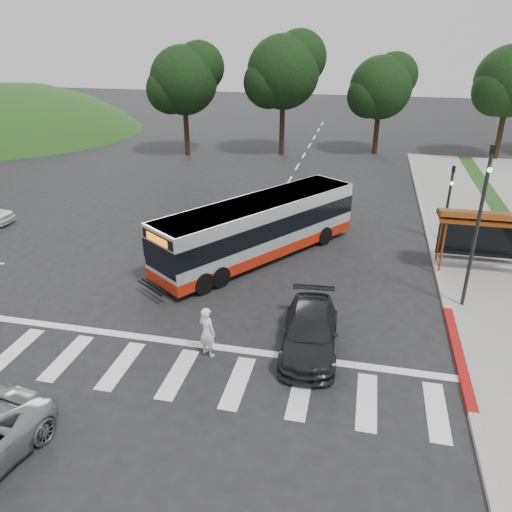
# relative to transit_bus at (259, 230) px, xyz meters

# --- Properties ---
(ground) EXTENTS (140.00, 140.00, 0.00)m
(ground) POSITION_rel_transit_bus_xyz_m (-0.64, -4.39, -1.43)
(ground) COLOR black
(ground) RESTS_ON ground
(sidewalk_east) EXTENTS (4.00, 40.00, 0.12)m
(sidewalk_east) POSITION_rel_transit_bus_xyz_m (10.36, 3.61, -1.37)
(sidewalk_east) COLOR gray
(sidewalk_east) RESTS_ON ground
(curb_east) EXTENTS (0.30, 40.00, 0.15)m
(curb_east) POSITION_rel_transit_bus_xyz_m (8.36, 3.61, -1.35)
(curb_east) COLOR #9E9991
(curb_east) RESTS_ON ground
(curb_east_red) EXTENTS (0.32, 6.00, 0.15)m
(curb_east_red) POSITION_rel_transit_bus_xyz_m (8.36, -6.39, -1.35)
(curb_east_red) COLOR maroon
(curb_east_red) RESTS_ON ground
(hillside_nw) EXTENTS (44.00, 44.00, 10.00)m
(hillside_nw) POSITION_rel_transit_bus_xyz_m (-32.64, 25.61, -1.43)
(hillside_nw) COLOR #1D3B12
(hillside_nw) RESTS_ON ground
(crosswalk_ladder) EXTENTS (18.00, 2.60, 0.01)m
(crosswalk_ladder) POSITION_rel_transit_bus_xyz_m (-0.64, -9.39, -1.42)
(crosswalk_ladder) COLOR silver
(crosswalk_ladder) RESTS_ON ground
(bus_shelter) EXTENTS (4.20, 1.60, 2.86)m
(bus_shelter) POSITION_rel_transit_bus_xyz_m (10.16, 0.72, 0.92)
(bus_shelter) COLOR brown
(bus_shelter) RESTS_ON sidewalk_east
(traffic_signal_ne_tall) EXTENTS (0.18, 0.37, 6.50)m
(traffic_signal_ne_tall) POSITION_rel_transit_bus_xyz_m (8.96, -2.89, 2.45)
(traffic_signal_ne_tall) COLOR black
(traffic_signal_ne_tall) RESTS_ON ground
(traffic_signal_ne_short) EXTENTS (0.18, 0.37, 4.00)m
(traffic_signal_ne_short) POSITION_rel_transit_bus_xyz_m (8.96, 4.10, 1.05)
(traffic_signal_ne_short) COLOR black
(traffic_signal_ne_short) RESTS_ON ground
(tree_ne_a) EXTENTS (6.16, 5.74, 9.30)m
(tree_ne_a) POSITION_rel_transit_bus_xyz_m (15.44, 23.68, 4.96)
(tree_ne_a) COLOR black
(tree_ne_a) RESTS_ON parking_lot
(tree_north_a) EXTENTS (6.60, 6.15, 10.17)m
(tree_north_a) POSITION_rel_transit_bus_xyz_m (-2.56, 21.68, 5.49)
(tree_north_a) COLOR black
(tree_north_a) RESTS_ON ground
(tree_north_b) EXTENTS (5.72, 5.33, 8.43)m
(tree_north_b) POSITION_rel_transit_bus_xyz_m (5.43, 23.67, 4.23)
(tree_north_b) COLOR black
(tree_north_b) RESTS_ON ground
(tree_north_c) EXTENTS (6.16, 5.74, 9.30)m
(tree_north_c) POSITION_rel_transit_bus_xyz_m (-10.56, 19.68, 4.86)
(tree_north_c) COLOR black
(tree_north_c) RESTS_ON ground
(transit_bus) EXTENTS (8.28, 10.44, 2.86)m
(transit_bus) POSITION_rel_transit_bus_xyz_m (0.00, 0.00, 0.00)
(transit_bus) COLOR silver
(transit_bus) RESTS_ON ground
(pedestrian) EXTENTS (0.80, 0.70, 1.83)m
(pedestrian) POSITION_rel_transit_bus_xyz_m (0.00, -8.16, -0.51)
(pedestrian) COLOR white
(pedestrian) RESTS_ON ground
(dark_sedan) EXTENTS (2.16, 4.72, 1.34)m
(dark_sedan) POSITION_rel_transit_bus_xyz_m (3.33, -7.02, -0.76)
(dark_sedan) COLOR black
(dark_sedan) RESTS_ON ground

